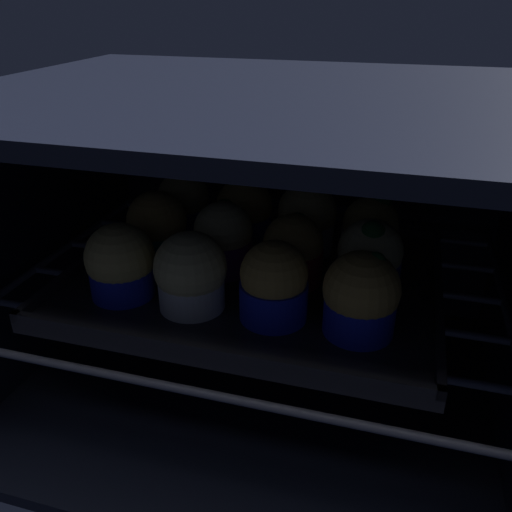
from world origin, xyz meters
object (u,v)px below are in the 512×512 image
muffin_row1_col3 (369,258)px  muffin_row2_col1 (244,213)px  muffin_row2_col0 (184,205)px  muffin_row2_col3 (370,230)px  muffin_row1_col0 (158,228)px  muffin_row1_col2 (293,251)px  muffin_row0_col3 (361,297)px  muffin_row2_col2 (307,219)px  muffin_row0_col0 (121,264)px  baking_tray (256,278)px  muffin_row0_col1 (191,274)px  muffin_row1_col1 (223,239)px  muffin_row0_col2 (274,284)px

muffin_row1_col3 → muffin_row2_col1: muffin_row2_col1 is taller
muffin_row2_col0 → muffin_row2_col3: size_ratio=1.01×
muffin_row1_col0 → muffin_row1_col2: bearing=-1.7°
muffin_row0_col3 → muffin_row2_col2: (-8.23, 15.96, 0.31)cm
muffin_row0_col0 → muffin_row1_col0: 8.52cm
muffin_row1_col0 → baking_tray: bearing=-1.8°
muffin_row0_col1 → muffin_row2_col3: bearing=45.1°
muffin_row0_col1 → muffin_row2_col3: size_ratio=0.98×
muffin_row1_col1 → baking_tray: bearing=-3.3°
muffin_row0_col1 → muffin_row2_col2: 18.23cm
baking_tray → muffin_row2_col3: size_ratio=4.88×
muffin_row0_col2 → muffin_row0_col3: (8.27, -0.15, 0.05)cm
muffin_row0_col3 → muffin_row1_col0: size_ratio=0.96×
muffin_row1_col1 → muffin_row2_col2: 11.03cm
baking_tray → muffin_row1_col1: muffin_row1_col1 is taller
muffin_row2_col1 → muffin_row2_col2: size_ratio=1.02×
muffin_row0_col0 → muffin_row2_col2: size_ratio=0.92×
muffin_row1_col2 → muffin_row1_col3: muffin_row1_col3 is taller
muffin_row2_col3 → muffin_row0_col0: bearing=-146.5°
muffin_row2_col3 → muffin_row0_col2: bearing=-115.9°
muffin_row0_col2 → muffin_row2_col3: muffin_row2_col3 is taller
muffin_row1_col2 → muffin_row2_col1: muffin_row2_col1 is taller
muffin_row2_col2 → muffin_row1_col0: bearing=-155.5°
muffin_row1_col3 → muffin_row1_col1: bearing=178.3°
muffin_row0_col1 → muffin_row2_col0: 18.52cm
muffin_row0_col2 → muffin_row2_col1: muffin_row2_col1 is taller
muffin_row0_col0 → muffin_row1_col1: 11.77cm
muffin_row0_col1 → muffin_row1_col3: muffin_row1_col3 is taller
muffin_row0_col0 → muffin_row1_col0: (0.14, 8.51, 0.41)cm
muffin_row2_col0 → muffin_row1_col2: bearing=-27.5°
baking_tray → muffin_row2_col3: 14.63cm
muffin_row0_col1 → muffin_row2_col2: size_ratio=0.94×
muffin_row0_col1 → muffin_row1_col0: bearing=131.5°
muffin_row1_col0 → muffin_row2_col1: bearing=42.5°
muffin_row1_col3 → muffin_row2_col3: bearing=94.6°
muffin_row0_col1 → muffin_row2_col0: size_ratio=0.97×
muffin_row1_col2 → muffin_row2_col3: muffin_row2_col3 is taller
muffin_row0_col3 → muffin_row1_col3: size_ratio=0.97×
muffin_row0_col0 → muffin_row1_col2: 18.25cm
muffin_row0_col1 → muffin_row2_col1: (0.50, 16.33, 0.27)cm
baking_tray → muffin_row0_col2: 9.96cm
muffin_row2_col3 → muffin_row1_col2: bearing=-134.0°
muffin_row2_col2 → muffin_row2_col3: (7.60, -0.06, -0.50)cm
muffin_row0_col3 → muffin_row2_col0: bearing=145.9°
muffin_row1_col1 → muffin_row1_col2: 8.11cm
baking_tray → muffin_row0_col0: bearing=-146.4°
muffin_row0_col2 → muffin_row0_col3: bearing=-1.1°
muffin_row1_col0 → muffin_row2_col3: 24.91cm
muffin_row1_col1 → muffin_row2_col3: muffin_row2_col3 is taller
muffin_row0_col2 → muffin_row1_col1: 11.50cm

